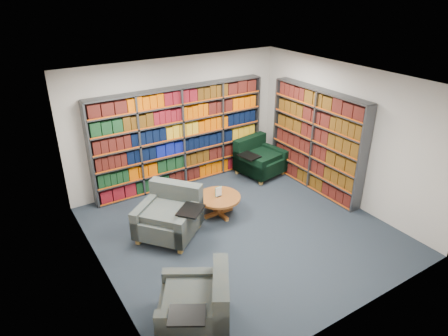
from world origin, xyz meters
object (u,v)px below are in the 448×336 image
chair_green_right (258,160)px  chair_teal_front (201,305)px  chair_teal_left (171,216)px  coffee_table (219,200)px

chair_green_right → chair_teal_front: (-3.44, -3.34, -0.01)m
chair_teal_left → chair_teal_front: bearing=-105.5°
chair_teal_left → chair_teal_front: size_ratio=1.10×
chair_green_right → coffee_table: 2.08m
chair_teal_front → coffee_table: (1.67, 2.25, -0.01)m
chair_teal_left → coffee_table: chair_teal_left is taller
chair_teal_left → chair_green_right: bearing=22.3°
chair_green_right → chair_teal_front: bearing=-135.8°
chair_teal_left → chair_green_right: (2.83, 1.16, -0.02)m
chair_green_right → coffee_table: size_ratio=1.38×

